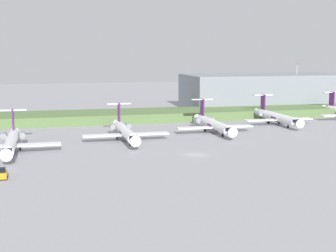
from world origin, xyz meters
name	(u,v)px	position (x,y,z in m)	size (l,w,h in m)	color
ground_plane	(164,134)	(0.00, 30.00, 0.00)	(500.00, 500.00, 0.00)	#939399
grass_berm	(143,115)	(0.00, 61.19, 1.55)	(320.00, 20.00, 3.11)	#597542
regional_jet_second	(11,142)	(-41.11, 13.74, 2.54)	(22.81, 31.00, 9.00)	white
regional_jet_third	(125,131)	(-12.59, 22.73, 2.54)	(22.81, 31.00, 9.00)	white
regional_jet_fourth	(213,124)	(14.66, 29.48, 2.54)	(22.81, 31.00, 9.00)	white
regional_jet_fifth	(276,117)	(40.13, 39.77, 2.54)	(22.81, 31.00, 9.00)	white
antenna_mast	(296,89)	(70.10, 82.00, 7.90)	(4.40, 0.50, 18.86)	#B2B2B7
distant_hangar	(263,92)	(55.16, 82.85, 7.19)	(64.66, 29.98, 14.38)	gray
baggage_tug	(2,174)	(-41.18, -11.98, 1.00)	(1.72, 3.20, 2.30)	orange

